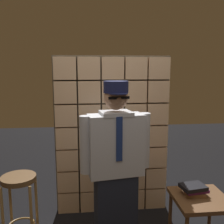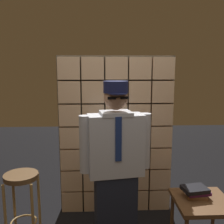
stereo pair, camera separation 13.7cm
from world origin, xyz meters
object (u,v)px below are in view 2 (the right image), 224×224
object	(u,v)px
book_stack	(196,192)
side_table	(202,207)
standing_person	(116,167)
bar_stool	(22,192)

from	to	relation	value
book_stack	side_table	bearing A→B (deg)	-54.43
standing_person	bar_stool	bearing A→B (deg)	160.00
standing_person	bar_stool	xyz separation A→B (m)	(-0.94, 0.19, -0.32)
book_stack	bar_stool	bearing A→B (deg)	173.93
standing_person	book_stack	xyz separation A→B (m)	(0.78, 0.00, -0.26)
standing_person	bar_stool	distance (m)	1.01
side_table	book_stack	size ratio (longest dim) A/B	2.04
standing_person	book_stack	distance (m)	0.82
bar_stool	book_stack	world-z (taller)	bar_stool
standing_person	side_table	world-z (taller)	standing_person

